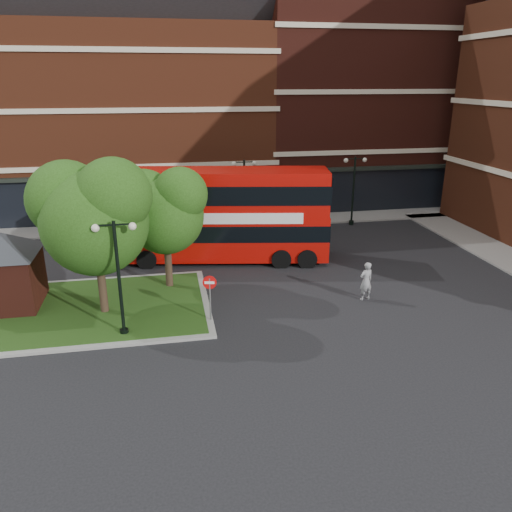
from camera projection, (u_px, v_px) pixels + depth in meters
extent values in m
plane|color=black|center=(254.00, 326.00, 21.77)|extent=(120.00, 120.00, 0.00)
cube|color=slate|center=(214.00, 223.00, 37.03)|extent=(44.00, 3.00, 0.12)
cube|color=maroon|center=(103.00, 121.00, 40.24)|extent=(26.00, 12.00, 14.00)
cube|color=#471911|center=(361.00, 105.00, 43.74)|extent=(18.00, 12.00, 16.00)
cube|color=gray|center=(73.00, 310.00, 23.14)|extent=(12.60, 7.60, 0.12)
cube|color=#19380F|center=(73.00, 310.00, 23.13)|extent=(12.00, 7.00, 0.15)
cube|color=#471911|center=(5.00, 280.00, 23.09)|extent=(3.00, 3.00, 2.50)
cylinder|color=#2D2116|center=(101.00, 274.00, 22.30)|extent=(0.36, 0.36, 3.92)
sphere|color=#214411|center=(95.00, 223.00, 21.50)|extent=(4.60, 4.60, 4.60)
sphere|color=#214411|center=(67.00, 200.00, 21.63)|extent=(3.45, 3.45, 3.45)
sphere|color=#214411|center=(113.00, 196.00, 20.81)|extent=(3.22, 3.22, 3.22)
cylinder|color=#2D2116|center=(168.00, 256.00, 25.21)|extent=(0.36, 0.36, 3.47)
sphere|color=#214411|center=(165.00, 216.00, 24.50)|extent=(3.80, 3.80, 3.80)
sphere|color=#214411|center=(145.00, 198.00, 24.59)|extent=(2.85, 2.85, 2.85)
sphere|color=#214411|center=(180.00, 195.00, 23.91)|extent=(2.66, 2.66, 2.66)
cylinder|color=black|center=(119.00, 281.00, 20.16)|extent=(0.14, 0.14, 5.00)
cylinder|color=black|center=(124.00, 332.00, 20.95)|extent=(0.36, 0.36, 0.30)
cube|color=black|center=(114.00, 225.00, 19.37)|extent=(1.40, 0.06, 0.06)
sphere|color=#F2EACC|center=(95.00, 228.00, 19.28)|extent=(0.32, 0.32, 0.32)
sphere|color=#F2EACC|center=(132.00, 226.00, 19.53)|extent=(0.32, 0.32, 0.32)
cylinder|color=black|center=(244.00, 196.00, 34.70)|extent=(0.14, 0.14, 5.00)
cylinder|color=black|center=(245.00, 228.00, 35.49)|extent=(0.36, 0.36, 0.30)
cube|color=black|center=(244.00, 162.00, 33.91)|extent=(1.40, 0.06, 0.06)
sphere|color=#F2EACC|center=(234.00, 164.00, 33.82)|extent=(0.32, 0.32, 0.32)
sphere|color=#F2EACC|center=(254.00, 163.00, 34.07)|extent=(0.32, 0.32, 0.32)
cylinder|color=black|center=(353.00, 191.00, 36.09)|extent=(0.14, 0.14, 5.00)
cylinder|color=black|center=(351.00, 223.00, 36.88)|extent=(0.36, 0.36, 0.30)
cube|color=black|center=(355.00, 159.00, 35.31)|extent=(1.40, 0.06, 0.06)
sphere|color=#F2EACC|center=(346.00, 160.00, 35.22)|extent=(0.32, 0.32, 0.32)
sphere|color=#F2EACC|center=(365.00, 160.00, 35.46)|extent=(0.32, 0.32, 0.32)
cube|color=#A80B06|center=(222.00, 233.00, 29.26)|extent=(12.63, 4.89, 2.35)
cube|color=#A80B06|center=(221.00, 193.00, 28.46)|extent=(12.51, 4.84, 2.35)
cube|color=black|center=(221.00, 191.00, 28.43)|extent=(12.63, 4.89, 1.07)
cube|color=silver|center=(220.00, 219.00, 27.49)|extent=(9.12, 1.64, 0.62)
imported|color=gray|center=(366.00, 281.00, 24.12)|extent=(0.80, 0.62, 1.93)
imported|color=silver|center=(161.00, 225.00, 34.29)|extent=(4.30, 2.08, 1.41)
imported|color=silver|center=(282.00, 218.00, 35.75)|extent=(4.67, 1.66, 1.53)
cylinder|color=slate|center=(210.00, 300.00, 21.83)|extent=(0.08, 0.08, 2.09)
cylinder|color=red|center=(210.00, 282.00, 21.55)|extent=(0.61, 0.16, 0.61)
cube|color=white|center=(210.00, 282.00, 21.55)|extent=(0.43, 0.12, 0.11)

